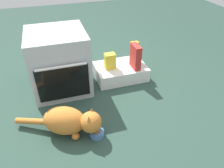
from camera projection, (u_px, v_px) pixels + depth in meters
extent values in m
plane|color=#284238|center=(77.00, 108.00, 2.10)|extent=(8.00, 8.00, 0.00)
cube|color=#B7BABF|center=(59.00, 61.00, 2.22)|extent=(0.59, 0.59, 0.65)
cube|color=black|center=(64.00, 83.00, 2.03)|extent=(0.50, 0.01, 0.36)
cylinder|color=silver|center=(61.00, 67.00, 1.89)|extent=(0.47, 0.02, 0.02)
cube|color=white|center=(120.00, 71.00, 2.52)|extent=(0.59, 0.41, 0.16)
cylinder|color=#4C7AB7|center=(97.00, 133.00, 1.80)|extent=(0.12, 0.12, 0.05)
sphere|color=brown|center=(97.00, 132.00, 1.79)|extent=(0.07, 0.07, 0.07)
ellipsoid|color=#C6752D|center=(64.00, 120.00, 1.78)|extent=(0.43, 0.38, 0.24)
sphere|color=#C6752D|center=(91.00, 122.00, 1.73)|extent=(0.18, 0.18, 0.18)
cone|color=#C6752D|center=(92.00, 112.00, 1.74)|extent=(0.06, 0.06, 0.08)
cone|color=#C6752D|center=(89.00, 120.00, 1.66)|extent=(0.06, 0.06, 0.08)
cylinder|color=#C6752D|center=(32.00, 121.00, 1.85)|extent=(0.30, 0.19, 0.09)
sphere|color=#C6752D|center=(80.00, 125.00, 1.87)|extent=(0.07, 0.07, 0.07)
sphere|color=#C6752D|center=(76.00, 136.00, 1.77)|extent=(0.07, 0.07, 0.07)
cube|color=yellow|center=(110.00, 61.00, 2.39)|extent=(0.12, 0.09, 0.18)
cube|color=#B72D28|center=(135.00, 57.00, 2.37)|extent=(0.07, 0.18, 0.28)
cube|color=orange|center=(134.00, 51.00, 2.52)|extent=(0.09, 0.06, 0.24)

